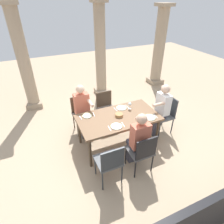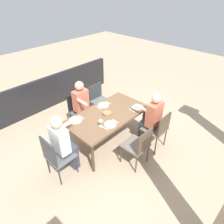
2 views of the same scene
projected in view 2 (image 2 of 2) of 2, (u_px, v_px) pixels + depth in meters
ground_plane at (108, 141)px, 4.55m from camera, size 16.00×16.00×0.00m
dining_table at (107, 117)px, 4.16m from camera, size 1.74×0.94×0.76m
chair_west_north at (158, 128)px, 4.11m from camera, size 0.44×0.44×0.90m
chair_west_south at (99, 99)px, 5.11m from camera, size 0.44×0.44×0.89m
chair_mid_north at (139, 145)px, 3.72m from camera, size 0.44×0.44×0.89m
chair_mid_south at (79, 109)px, 4.72m from camera, size 0.44×0.44×0.90m
chair_head_east at (56, 155)px, 3.48m from camera, size 0.44×0.44×0.93m
diner_woman_green at (64, 143)px, 3.50m from camera, size 0.49×0.35×1.29m
diner_man_white at (83, 106)px, 4.53m from camera, size 0.35×0.49×1.27m
diner_guest_third at (151, 118)px, 4.12m from camera, size 0.35×0.49×1.29m
patio_railing at (50, 92)px, 5.59m from camera, size 4.14×0.10×0.90m
plate_0 at (136, 108)px, 4.31m from camera, size 0.21×0.21×0.02m
fork_0 at (141, 105)px, 4.41m from camera, size 0.02×0.17×0.01m
spoon_0 at (132, 111)px, 4.23m from camera, size 0.03×0.17×0.01m
plate_1 at (104, 105)px, 4.40m from camera, size 0.24×0.24×0.02m
fork_1 at (108, 103)px, 4.50m from camera, size 0.03×0.17×0.01m
spoon_1 at (99, 108)px, 4.32m from camera, size 0.04×0.17×0.01m
plate_2 at (110, 124)px, 3.82m from camera, size 0.24×0.24×0.02m
wine_glass_2 at (101, 121)px, 3.72m from camera, size 0.08×0.08×0.16m
fork_2 at (116, 121)px, 3.91m from camera, size 0.03×0.17×0.01m
spoon_2 at (105, 128)px, 3.73m from camera, size 0.03×0.17×0.01m
plate_3 at (75, 120)px, 3.94m from camera, size 0.25×0.25×0.02m
fork_3 at (81, 117)px, 4.03m from camera, size 0.03×0.17×0.01m
spoon_3 at (69, 124)px, 3.85m from camera, size 0.03×0.17×0.01m
bread_basket at (107, 114)px, 4.09m from camera, size 0.17×0.17×0.06m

